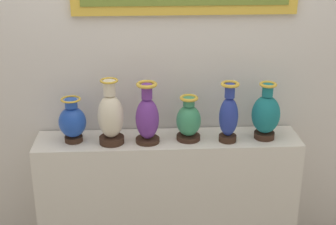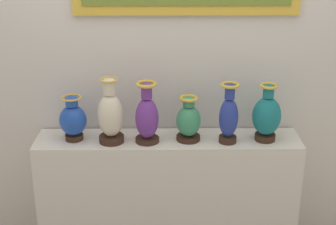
{
  "view_description": "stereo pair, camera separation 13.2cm",
  "coord_description": "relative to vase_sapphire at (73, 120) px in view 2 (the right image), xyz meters",
  "views": [
    {
      "loc": [
        -0.16,
        -2.91,
        2.22
      ],
      "look_at": [
        0.0,
        0.0,
        1.06
      ],
      "focal_mm": 52.65,
      "sensor_mm": 36.0,
      "label": 1
    },
    {
      "loc": [
        -0.03,
        -2.92,
        2.22
      ],
      "look_at": [
        0.0,
        0.0,
        1.06
      ],
      "focal_mm": 52.65,
      "sensor_mm": 36.0,
      "label": 2
    }
  ],
  "objects": [
    {
      "name": "display_shelf",
      "position": [
        0.61,
        0.01,
        -0.58
      ],
      "size": [
        1.72,
        0.33,
        0.88
      ],
      "primitive_type": "cube",
      "color": "silver",
      "rests_on": "ground_plane"
    },
    {
      "name": "back_wall",
      "position": [
        0.61,
        0.23,
        0.58
      ],
      "size": [
        3.56,
        0.14,
        3.17
      ],
      "color": "silver",
      "rests_on": "ground_plane"
    },
    {
      "name": "vase_sapphire",
      "position": [
        0.0,
        0.0,
        0.0
      ],
      "size": [
        0.17,
        0.17,
        0.29
      ],
      "color": "#382319",
      "rests_on": "display_shelf"
    },
    {
      "name": "vase_ivory",
      "position": [
        0.25,
        -0.04,
        0.04
      ],
      "size": [
        0.16,
        0.16,
        0.42
      ],
      "color": "#382319",
      "rests_on": "display_shelf"
    },
    {
      "name": "vase_violet",
      "position": [
        0.47,
        -0.03,
        0.03
      ],
      "size": [
        0.15,
        0.15,
        0.4
      ],
      "color": "#382319",
      "rests_on": "display_shelf"
    },
    {
      "name": "vase_jade",
      "position": [
        0.74,
        -0.01,
        -0.01
      ],
      "size": [
        0.16,
        0.16,
        0.3
      ],
      "color": "#382319",
      "rests_on": "display_shelf"
    },
    {
      "name": "vase_cobalt",
      "position": [
        0.99,
        -0.05,
        0.04
      ],
      "size": [
        0.12,
        0.12,
        0.4
      ],
      "color": "#382319",
      "rests_on": "display_shelf"
    },
    {
      "name": "vase_teal",
      "position": [
        1.23,
        -0.02,
        0.03
      ],
      "size": [
        0.18,
        0.18,
        0.38
      ],
      "color": "#382319",
      "rests_on": "display_shelf"
    }
  ]
}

